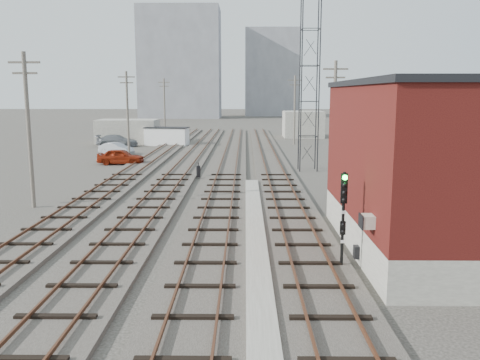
{
  "coord_description": "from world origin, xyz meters",
  "views": [
    {
      "loc": [
        0.01,
        -9.24,
        6.63
      ],
      "look_at": [
        -0.25,
        16.87,
        2.2
      ],
      "focal_mm": 38.0,
      "sensor_mm": 36.0,
      "label": 1
    }
  ],
  "objects_px": {
    "site_trailer": "(167,136)",
    "switch_stand": "(198,171)",
    "signal_mast": "(343,214)",
    "car_silver": "(116,149)",
    "car_red": "(121,157)",
    "car_grey": "(117,141)"
  },
  "relations": [
    {
      "from": "car_red",
      "to": "signal_mast",
      "type": "bearing_deg",
      "value": -150.65
    },
    {
      "from": "switch_stand",
      "to": "car_red",
      "type": "height_order",
      "value": "car_red"
    },
    {
      "from": "car_red",
      "to": "car_grey",
      "type": "relative_size",
      "value": 0.84
    },
    {
      "from": "site_trailer",
      "to": "car_silver",
      "type": "distance_m",
      "value": 11.02
    },
    {
      "from": "car_red",
      "to": "car_grey",
      "type": "bearing_deg",
      "value": 16.52
    },
    {
      "from": "switch_stand",
      "to": "car_red",
      "type": "relative_size",
      "value": 0.27
    },
    {
      "from": "signal_mast",
      "to": "car_silver",
      "type": "height_order",
      "value": "signal_mast"
    },
    {
      "from": "signal_mast",
      "to": "switch_stand",
      "type": "relative_size",
      "value": 3.15
    },
    {
      "from": "car_silver",
      "to": "switch_stand",
      "type": "bearing_deg",
      "value": -124.13
    },
    {
      "from": "car_silver",
      "to": "car_grey",
      "type": "xyz_separation_m",
      "value": [
        -2.02,
        8.52,
        0.1
      ]
    },
    {
      "from": "switch_stand",
      "to": "car_red",
      "type": "xyz_separation_m",
      "value": [
        -8.13,
        8.04,
        0.18
      ]
    },
    {
      "from": "switch_stand",
      "to": "car_silver",
      "type": "relative_size",
      "value": 0.3
    },
    {
      "from": "switch_stand",
      "to": "car_grey",
      "type": "relative_size",
      "value": 0.23
    },
    {
      "from": "switch_stand",
      "to": "site_trailer",
      "type": "distance_m",
      "value": 27.15
    },
    {
      "from": "site_trailer",
      "to": "car_red",
      "type": "relative_size",
      "value": 1.35
    },
    {
      "from": "site_trailer",
      "to": "switch_stand",
      "type": "bearing_deg",
      "value": -67.41
    },
    {
      "from": "signal_mast",
      "to": "car_red",
      "type": "distance_m",
      "value": 33.18
    },
    {
      "from": "signal_mast",
      "to": "site_trailer",
      "type": "distance_m",
      "value": 49.6
    },
    {
      "from": "site_trailer",
      "to": "car_grey",
      "type": "bearing_deg",
      "value": -155.7
    },
    {
      "from": "switch_stand",
      "to": "site_trailer",
      "type": "bearing_deg",
      "value": 86.27
    },
    {
      "from": "car_grey",
      "to": "signal_mast",
      "type": "bearing_deg",
      "value": -157.99
    },
    {
      "from": "signal_mast",
      "to": "site_trailer",
      "type": "xyz_separation_m",
      "value": [
        -13.91,
        47.6,
        -0.99
      ]
    }
  ]
}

